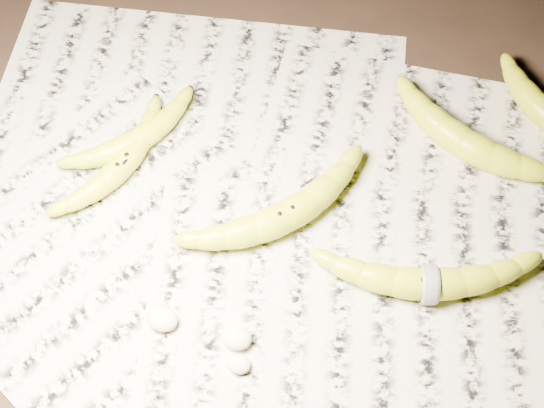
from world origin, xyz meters
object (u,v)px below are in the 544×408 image
(banana_left_b, at_px, (136,139))
(banana_center, at_px, (285,215))
(banana_upper_a, at_px, (466,142))
(banana_left_a, at_px, (122,163))
(banana_taped, at_px, (428,283))

(banana_left_b, height_order, banana_center, banana_center)
(banana_left_b, relative_size, banana_upper_a, 0.80)
(banana_left_a, distance_m, banana_upper_a, 0.44)
(banana_center, bearing_deg, banana_taped, -57.85)
(banana_upper_a, bearing_deg, banana_center, -117.18)
(banana_left_a, height_order, banana_left_b, same)
(banana_left_a, distance_m, banana_center, 0.22)
(banana_left_a, height_order, banana_upper_a, banana_upper_a)
(banana_left_b, relative_size, banana_center, 0.76)
(banana_left_a, xyz_separation_m, banana_left_b, (0.00, 0.04, 0.00))
(banana_center, distance_m, banana_taped, 0.19)
(banana_left_b, height_order, banana_taped, banana_taped)
(banana_left_a, relative_size, banana_center, 0.82)
(banana_taped, bearing_deg, banana_left_b, 151.41)
(banana_taped, bearing_deg, banana_upper_a, 72.02)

